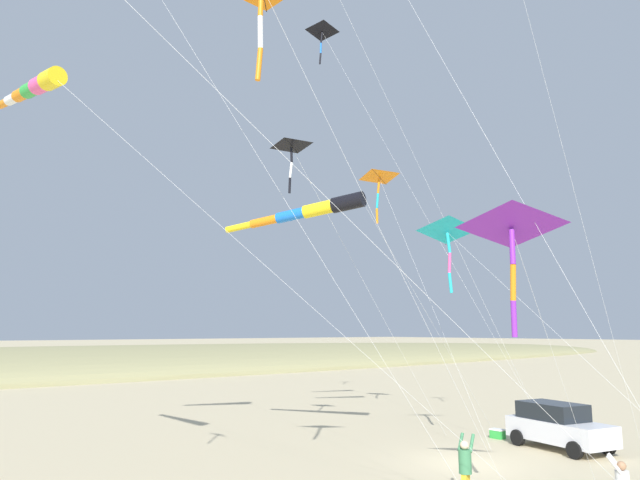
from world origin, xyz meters
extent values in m
plane|color=#C6B58C|center=(0.00, 0.00, 0.00)|extent=(600.00, 600.00, 0.00)
ellipsoid|color=#938E60|center=(55.00, 0.00, 0.00)|extent=(28.00, 240.00, 6.24)
cube|color=silver|center=(-0.79, -5.00, 0.75)|extent=(4.60, 2.73, 0.84)
cube|color=black|center=(-0.45, -5.07, 1.51)|extent=(2.87, 2.15, 0.68)
cylinder|color=black|center=(-2.42, -5.59, 0.33)|extent=(0.69, 0.36, 0.66)
cylinder|color=black|center=(-2.02, -3.78, 0.33)|extent=(0.69, 0.36, 0.66)
cylinder|color=black|center=(0.44, -6.22, 0.33)|extent=(0.69, 0.36, 0.66)
cylinder|color=black|center=(0.84, -4.41, 0.33)|extent=(0.69, 0.36, 0.66)
cube|color=green|center=(2.34, -5.14, 0.18)|extent=(0.60, 0.40, 0.36)
cube|color=white|center=(2.34, -5.14, 0.39)|extent=(0.62, 0.42, 0.06)
sphere|color=#A37551|center=(-6.69, 2.63, 1.46)|extent=(0.23, 0.23, 0.23)
cylinder|color=silver|center=(-6.60, 2.82, 1.50)|extent=(0.38, 0.22, 0.46)
cylinder|color=silver|center=(-6.49, 2.54, 1.50)|extent=(0.38, 0.22, 0.46)
cylinder|color=#3D7F51|center=(-2.94, 4.09, 1.13)|extent=(0.46, 0.46, 0.66)
sphere|color=beige|center=(-2.94, 4.09, 1.59)|extent=(0.25, 0.25, 0.25)
cylinder|color=#3D7F51|center=(-2.73, 3.98, 1.63)|extent=(0.22, 0.41, 0.50)
cylinder|color=#3D7F51|center=(-3.04, 3.88, 1.63)|extent=(0.22, 0.41, 0.50)
pyramid|color=#1EB7C6|center=(0.73, -0.04, 8.90)|extent=(2.02, 2.02, 0.84)
cylinder|color=black|center=(0.69, 0.00, 8.81)|extent=(0.97, 0.95, 0.93)
cylinder|color=#1EB7C6|center=(0.67, -0.03, 8.33)|extent=(0.20, 0.24, 0.82)
cylinder|color=#EF4C93|center=(0.68, -0.07, 7.52)|extent=(0.20, 0.15, 0.81)
cylinder|color=#1EB7C6|center=(0.66, -0.06, 6.72)|extent=(0.24, 0.17, 0.82)
cylinder|color=white|center=(-4.22, 0.19, 4.38)|extent=(9.82, 0.38, 8.75)
pyramid|color=black|center=(4.42, 5.04, 12.36)|extent=(1.69, 1.49, 0.37)
cylinder|color=black|center=(4.41, 5.05, 12.28)|extent=(0.61, 1.11, 0.31)
cylinder|color=black|center=(4.42, 5.04, 11.90)|extent=(0.13, 0.15, 0.64)
cylinder|color=white|center=(4.44, 5.05, 11.26)|extent=(0.16, 0.19, 0.64)
cylinder|color=black|center=(4.46, 5.08, 10.63)|extent=(0.15, 0.15, 0.64)
cylinder|color=white|center=(4.34, 0.59, 6.12)|extent=(0.15, 8.94, 12.23)
cylinder|color=yellow|center=(2.99, 14.48, 11.96)|extent=(0.87, 0.67, 0.62)
cylinder|color=#EF4C93|center=(3.73, 14.59, 12.02)|extent=(0.86, 0.61, 0.56)
cylinder|color=green|center=(4.47, 14.71, 12.08)|extent=(0.84, 0.55, 0.50)
cylinder|color=orange|center=(5.21, 14.83, 12.14)|extent=(0.83, 0.49, 0.43)
cylinder|color=white|center=(5.95, 14.95, 12.20)|extent=(0.81, 0.43, 0.37)
cylinder|color=orange|center=(6.69, 15.06, 12.26)|extent=(0.80, 0.37, 0.31)
cylinder|color=white|center=(-1.08, 8.82, 5.89)|extent=(7.41, 11.20, 11.79)
cylinder|color=black|center=(2.67, 3.53, 9.83)|extent=(1.50, 1.12, 0.76)
cylinder|color=yellow|center=(3.85, 4.06, 9.69)|extent=(1.45, 1.04, 0.67)
cylinder|color=blue|center=(5.03, 4.59, 9.55)|extent=(1.41, 0.96, 0.59)
cylinder|color=orange|center=(6.21, 5.12, 9.41)|extent=(1.37, 0.88, 0.50)
cylinder|color=yellow|center=(7.39, 5.65, 9.27)|extent=(1.32, 0.80, 0.42)
cylinder|color=white|center=(2.69, -1.52, 4.88)|extent=(1.23, 9.58, 9.75)
cylinder|color=white|center=(-5.36, 10.24, 6.83)|extent=(6.38, 13.37, 13.65)
cylinder|color=white|center=(1.77, -1.07, 9.75)|extent=(3.02, 9.87, 19.49)
pyramid|color=purple|center=(-5.47, 5.08, 7.64)|extent=(2.38, 2.21, 0.90)
cylinder|color=black|center=(-5.51, 5.13, 7.53)|extent=(0.95, 1.28, 0.98)
cylinder|color=purple|center=(-5.53, 5.17, 6.98)|extent=(0.24, 0.28, 0.93)
cylinder|color=orange|center=(-5.52, 5.20, 6.06)|extent=(0.26, 0.22, 0.93)
cylinder|color=purple|center=(-5.47, 5.17, 5.15)|extent=(0.23, 0.23, 0.92)
cylinder|color=white|center=(-5.02, 2.39, 3.73)|extent=(0.98, 5.48, 7.46)
pyramid|color=orange|center=(6.77, -2.27, 12.82)|extent=(1.99, 1.59, 0.55)
cylinder|color=black|center=(6.76, -2.24, 12.72)|extent=(0.46, 1.43, 0.50)
cylinder|color=orange|center=(6.80, -2.23, 12.24)|extent=(0.23, 0.16, 0.79)
cylinder|color=#1EB7C6|center=(6.90, -2.22, 11.46)|extent=(0.23, 0.15, 0.79)
cylinder|color=orange|center=(6.95, -2.23, 10.68)|extent=(0.19, 0.20, 0.79)
cylinder|color=white|center=(3.77, -2.34, 6.33)|extent=(5.99, 0.21, 12.65)
cylinder|color=orange|center=(-2.93, 11.26, 12.73)|extent=(0.20, 0.21, 0.83)
cylinder|color=white|center=(-2.95, 11.27, 11.92)|extent=(0.17, 0.18, 0.82)
cylinder|color=orange|center=(-2.95, 11.29, 11.10)|extent=(0.13, 0.19, 0.83)
cylinder|color=white|center=(-3.37, 7.19, 6.58)|extent=(0.91, 8.11, 13.17)
cylinder|color=white|center=(-3.47, -2.57, 9.28)|extent=(0.39, 8.30, 18.56)
pyramid|color=black|center=(8.50, 0.16, 20.78)|extent=(1.39, 1.57, 0.63)
cylinder|color=black|center=(8.46, 0.18, 20.71)|extent=(0.88, 0.53, 0.71)
cylinder|color=black|center=(8.48, 0.21, 20.35)|extent=(0.18, 0.19, 0.62)
cylinder|color=blue|center=(8.49, 0.25, 19.74)|extent=(0.16, 0.17, 0.62)
cylinder|color=black|center=(8.49, 0.29, 19.13)|extent=(0.17, 0.17, 0.61)
cylinder|color=white|center=(4.66, -3.45, 10.33)|extent=(7.61, 7.26, 20.67)
cylinder|color=white|center=(-0.31, 8.91, 8.96)|extent=(6.41, 8.92, 17.91)
cylinder|color=white|center=(-5.05, 5.18, 9.81)|extent=(8.64, 2.49, 19.61)
camera|label=1|loc=(-13.83, 18.13, 4.86)|focal=32.21mm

